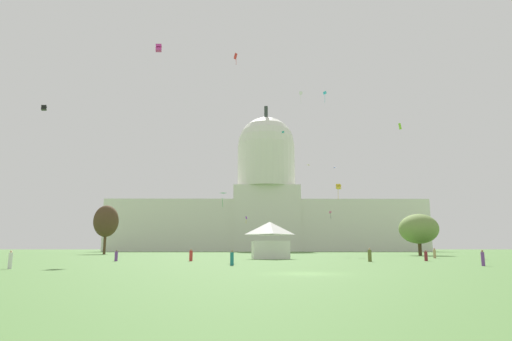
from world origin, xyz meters
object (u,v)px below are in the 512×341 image
at_px(kite_red_high, 236,57).
at_px(person_purple_near_tree_east, 116,256).
at_px(kite_pink_low, 330,212).
at_px(kite_black_mid, 44,108).
at_px(kite_blue_mid, 336,168).
at_px(person_purple_mid_center, 483,258).
at_px(kite_white_high, 301,94).
at_px(capitol_building, 266,204).
at_px(kite_yellow_mid, 307,166).
at_px(kite_cyan_high, 325,94).
at_px(person_white_back_left, 10,260).
at_px(person_olive_near_tent, 370,256).
at_px(kite_magenta_high, 159,48).
at_px(person_maroon_edge_west, 426,256).
at_px(tree_west_near, 106,221).
at_px(kite_lime_mid, 400,126).
at_px(kite_gold_low, 338,187).
at_px(person_red_front_center, 191,256).
at_px(event_tent, 270,240).
at_px(person_tan_mid_right, 435,254).
at_px(kite_violet_low, 246,218).
at_px(tree_east_far, 419,229).
at_px(kite_turquoise_high, 283,132).
at_px(person_teal_back_right, 232,259).
at_px(kite_green_low, 223,196).

bearing_deg(kite_red_high, person_purple_near_tree_east, -127.66).
bearing_deg(kite_pink_low, kite_black_mid, -168.93).
bearing_deg(kite_blue_mid, kite_red_high, 119.43).
xyz_separation_m(person_purple_mid_center, kite_white_high, (-8.00, 83.79, 48.28)).
bearing_deg(person_purple_near_tree_east, capitol_building, -83.44).
height_order(kite_yellow_mid, kite_cyan_high, kite_cyan_high).
height_order(person_purple_near_tree_east, person_white_back_left, person_white_back_left).
relative_size(person_olive_near_tent, kite_magenta_high, 1.32).
distance_m(person_purple_mid_center, person_maroon_edge_west, 16.00).
height_order(tree_west_near, kite_magenta_high, kite_magenta_high).
height_order(kite_lime_mid, kite_gold_low, kite_lime_mid).
relative_size(person_purple_mid_center, person_red_front_center, 0.97).
relative_size(person_purple_mid_center, kite_red_high, 0.54).
bearing_deg(kite_white_high, capitol_building, -48.90).
bearing_deg(event_tent, tree_west_near, 128.66).
distance_m(person_tan_mid_right, kite_blue_mid, 87.45).
height_order(kite_black_mid, kite_blue_mid, kite_blue_mid).
height_order(event_tent, person_tan_mid_right, event_tent).
xyz_separation_m(kite_lime_mid, kite_magenta_high, (-52.22, -18.66, 10.04)).
distance_m(person_purple_near_tree_east, kite_violet_low, 94.82).
height_order(tree_east_far, tree_west_near, tree_west_near).
height_order(person_purple_mid_center, kite_red_high, kite_red_high).
bearing_deg(kite_turquoise_high, kite_black_mid, -58.76).
height_order(tree_west_near, kite_cyan_high, kite_cyan_high).
bearing_deg(person_maroon_edge_west, person_teal_back_right, 38.23).
xyz_separation_m(person_purple_near_tree_east, kite_gold_low, (36.68, 30.49, 13.83)).
distance_m(tree_west_near, kite_pink_low, 94.35).
xyz_separation_m(person_red_front_center, kite_lime_mid, (42.57, 35.83, 28.73)).
bearing_deg(kite_turquoise_high, kite_red_high, -50.37).
relative_size(kite_yellow_mid, kite_gold_low, 0.55).
bearing_deg(kite_white_high, person_white_back_left, 102.82).
height_order(kite_cyan_high, kite_red_high, kite_red_high).
relative_size(person_maroon_edge_west, kite_turquoise_high, 1.35).
xyz_separation_m(event_tent, tree_west_near, (-43.64, 48.20, 5.97)).
relative_size(kite_violet_low, kite_pink_low, 0.81).
relative_size(person_maroon_edge_west, person_white_back_left, 0.94).
distance_m(tree_east_far, kite_magenta_high, 69.98).
distance_m(person_tan_mid_right, kite_turquoise_high, 116.29).
bearing_deg(kite_lime_mid, person_purple_near_tree_east, 86.67).
height_order(person_purple_near_tree_east, kite_blue_mid, kite_blue_mid).
bearing_deg(kite_magenta_high, person_purple_near_tree_east, -12.97).
height_order(tree_east_far, kite_lime_mid, kite_lime_mid).
bearing_deg(person_red_front_center, kite_pink_low, -13.06).
bearing_deg(kite_magenta_high, kite_lime_mid, 97.97).
xyz_separation_m(tree_west_near, kite_lime_mid, (74.90, -24.65, 20.47)).
height_order(event_tent, kite_yellow_mid, kite_yellow_mid).
bearing_deg(person_olive_near_tent, person_tan_mid_right, 146.18).
distance_m(kite_green_low, kite_turquoise_high, 83.94).
relative_size(capitol_building, person_purple_mid_center, 92.80).
xyz_separation_m(person_teal_back_right, kite_black_mid, (-28.55, 15.44, 21.33)).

